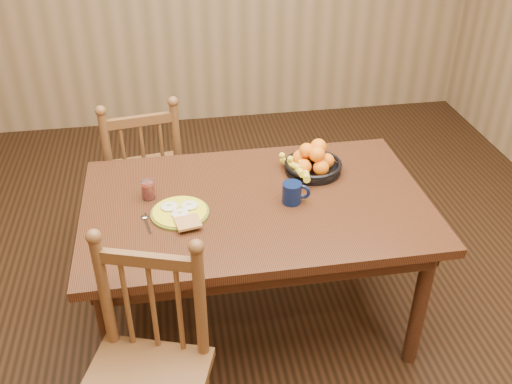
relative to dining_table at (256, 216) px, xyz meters
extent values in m
cube|color=black|center=(0.00, 0.00, -0.67)|extent=(4.50, 5.00, 0.01)
cube|color=black|center=(0.00, 0.00, 0.06)|extent=(1.60, 1.00, 0.04)
cube|color=black|center=(0.00, 0.42, -0.01)|extent=(1.40, 0.04, 0.10)
cube|color=black|center=(0.00, -0.42, -0.01)|extent=(1.40, 0.04, 0.10)
cube|color=black|center=(0.72, 0.00, -0.01)|extent=(0.04, 0.84, 0.10)
cube|color=black|center=(-0.72, 0.00, -0.01)|extent=(0.04, 0.84, 0.10)
cylinder|color=black|center=(-0.70, -0.40, -0.31)|extent=(0.07, 0.07, 0.70)
cylinder|color=black|center=(0.70, -0.40, -0.31)|extent=(0.07, 0.07, 0.70)
cylinder|color=black|center=(-0.70, 0.40, -0.31)|extent=(0.07, 0.07, 0.70)
cylinder|color=black|center=(0.70, 0.40, -0.31)|extent=(0.07, 0.07, 0.70)
cube|color=#523318|center=(-0.55, 0.79, -0.20)|extent=(0.51, 0.50, 0.04)
cylinder|color=#523318|center=(-0.39, 0.99, -0.44)|extent=(0.04, 0.04, 0.44)
cylinder|color=#523318|center=(-0.76, 0.94, -0.44)|extent=(0.04, 0.04, 0.44)
cylinder|color=#523318|center=(-0.34, 0.65, -0.44)|extent=(0.04, 0.04, 0.44)
cylinder|color=#523318|center=(-0.71, 0.59, -0.44)|extent=(0.04, 0.04, 0.44)
cylinder|color=#523318|center=(-0.34, 0.63, 0.07)|extent=(0.05, 0.05, 0.54)
cylinder|color=#523318|center=(-0.70, 0.57, 0.07)|extent=(0.05, 0.05, 0.54)
cylinder|color=#523318|center=(-0.52, 0.60, 0.02)|extent=(0.02, 0.02, 0.41)
cube|color=#523318|center=(-0.52, 0.60, 0.25)|extent=(0.37, 0.09, 0.05)
cylinder|color=#523318|center=(-0.66, -0.50, 0.07)|extent=(0.05, 0.05, 0.54)
cylinder|color=#523318|center=(-0.31, -0.62, 0.07)|extent=(0.05, 0.05, 0.54)
cylinder|color=#523318|center=(-0.49, -0.56, 0.02)|extent=(0.02, 0.02, 0.41)
cube|color=#523318|center=(-0.49, -0.56, 0.25)|extent=(0.36, 0.15, 0.05)
cylinder|color=#59601E|center=(-0.35, -0.05, 0.09)|extent=(0.26, 0.26, 0.01)
cylinder|color=gold|center=(-0.35, -0.05, 0.10)|extent=(0.24, 0.24, 0.01)
ellipsoid|color=silver|center=(-0.40, -0.01, 0.11)|extent=(0.08, 0.08, 0.01)
cube|color=#F2E08C|center=(-0.40, -0.01, 0.12)|extent=(0.02, 0.02, 0.01)
ellipsoid|color=silver|center=(-0.31, -0.02, 0.11)|extent=(0.08, 0.08, 0.01)
cube|color=#F2E08C|center=(-0.31, -0.02, 0.12)|extent=(0.02, 0.02, 0.01)
ellipsoid|color=silver|center=(-0.35, -0.08, 0.11)|extent=(0.08, 0.08, 0.01)
cube|color=#F2E08C|center=(-0.35, -0.08, 0.12)|extent=(0.02, 0.02, 0.01)
cube|color=brown|center=(-0.32, -0.15, 0.11)|extent=(0.12, 0.12, 0.01)
cube|color=silver|center=(-0.32, -0.38, 0.09)|extent=(0.03, 0.15, 0.00)
cube|color=silver|center=(-0.31, -0.29, 0.09)|extent=(0.03, 0.05, 0.00)
cube|color=silver|center=(-0.50, -0.12, 0.09)|extent=(0.03, 0.12, 0.00)
ellipsoid|color=silver|center=(-0.51, -0.04, 0.09)|extent=(0.03, 0.04, 0.01)
cylinder|color=black|center=(0.16, -0.03, 0.13)|extent=(0.09, 0.09, 0.10)
torus|color=black|center=(0.21, -0.03, 0.13)|extent=(0.07, 0.04, 0.07)
cylinder|color=black|center=(0.16, -0.03, 0.18)|extent=(0.08, 0.08, 0.00)
cylinder|color=silver|center=(-0.49, 0.11, 0.13)|extent=(0.06, 0.06, 0.09)
cylinder|color=maroon|center=(-0.49, 0.11, 0.12)|extent=(0.05, 0.05, 0.07)
cylinder|color=black|center=(0.33, 0.22, 0.09)|extent=(0.28, 0.28, 0.02)
torus|color=black|center=(0.33, 0.22, 0.13)|extent=(0.29, 0.29, 0.02)
cylinder|color=black|center=(0.33, 0.22, 0.09)|extent=(0.10, 0.10, 0.01)
sphere|color=orange|center=(0.40, 0.22, 0.14)|extent=(0.07, 0.07, 0.07)
sphere|color=orange|center=(0.35, 0.28, 0.14)|extent=(0.08, 0.08, 0.08)
sphere|color=orange|center=(0.27, 0.26, 0.15)|extent=(0.08, 0.08, 0.08)
sphere|color=orange|center=(0.27, 0.18, 0.14)|extent=(0.07, 0.07, 0.07)
sphere|color=orange|center=(0.35, 0.15, 0.14)|extent=(0.08, 0.08, 0.08)
sphere|color=orange|center=(0.36, 0.25, 0.21)|extent=(0.08, 0.08, 0.08)
sphere|color=orange|center=(0.29, 0.23, 0.20)|extent=(0.07, 0.07, 0.07)
sphere|color=orange|center=(0.33, 0.18, 0.21)|extent=(0.08, 0.08, 0.08)
cylinder|color=yellow|center=(0.24, 0.18, 0.13)|extent=(0.10, 0.17, 0.07)
cylinder|color=yellow|center=(0.22, 0.23, 0.13)|extent=(0.14, 0.15, 0.07)
cylinder|color=yellow|center=(0.27, 0.13, 0.13)|extent=(0.06, 0.18, 0.07)
camera|label=1|loc=(-0.36, -2.17, 1.56)|focal=40.00mm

